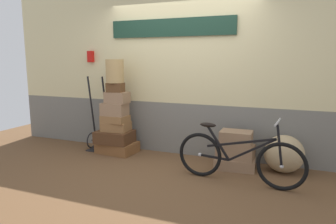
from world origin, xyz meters
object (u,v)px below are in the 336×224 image
suitcase_8 (235,151)px  burlap_sack (284,154)px  suitcase_5 (117,97)px  suitcase_1 (115,137)px  suitcase_4 (115,109)px  suitcase_6 (115,87)px  luggage_trolley (99,132)px  suitcase_2 (116,126)px  suitcase_9 (236,138)px  suitcase_0 (117,147)px  suitcase_7 (235,163)px  wicker_basket (115,71)px  bicycle (238,158)px  suitcase_3 (115,119)px

suitcase_8 → burlap_sack: size_ratio=0.95×
suitcase_5 → suitcase_8: suitcase_5 is taller
suitcase_1 → suitcase_4: size_ratio=1.46×
suitcase_6 → luggage_trolley: 0.93m
suitcase_2 → suitcase_8: bearing=-4.5°
burlap_sack → suitcase_9: bearing=-171.1°
suitcase_2 → luggage_trolley: size_ratio=0.34×
suitcase_0 → suitcase_6: bearing=-59.0°
burlap_sack → suitcase_6: bearing=-177.9°
suitcase_2 → suitcase_7: bearing=-4.8°
suitcase_4 → luggage_trolley: 0.60m
suitcase_4 → suitcase_9: suitcase_4 is taller
suitcase_8 → luggage_trolley: size_ratio=0.40×
suitcase_1 → wicker_basket: wicker_basket is taller
suitcase_6 → suitcase_9: 2.12m
wicker_basket → bicycle: bearing=-14.2°
suitcase_6 → suitcase_1: bearing=166.3°
suitcase_9 → suitcase_5: bearing=178.3°
suitcase_7 → burlap_sack: size_ratio=1.05×
suitcase_6 → suitcase_8: 2.19m
suitcase_8 → luggage_trolley: luggage_trolley is taller
wicker_basket → suitcase_7: bearing=-0.3°
suitcase_7 → luggage_trolley: size_ratio=0.44×
suitcase_0 → suitcase_3: bearing=-92.5°
suitcase_7 → bicycle: 0.60m
suitcase_4 → suitcase_9: size_ratio=0.91×
suitcase_3 → suitcase_4: size_ratio=1.04×
suitcase_0 → bicycle: bearing=-10.3°
suitcase_2 → bicycle: 2.23m
suitcase_4 → suitcase_8: (2.05, -0.00, -0.51)m
suitcase_4 → wicker_basket: bearing=-5.0°
suitcase_9 → suitcase_7: bearing=137.5°
suitcase_4 → suitcase_3: bearing=-46.0°
luggage_trolley → suitcase_1: bearing=-12.6°
suitcase_2 → luggage_trolley: bearing=166.8°
suitcase_0 → wicker_basket: 1.31m
suitcase_7 → suitcase_9: 0.38m
suitcase_0 → burlap_sack: (2.70, 0.06, 0.18)m
suitcase_1 → wicker_basket: (0.03, 0.01, 1.12)m
wicker_basket → bicycle: wicker_basket is taller
wicker_basket → burlap_sack: (2.69, 0.09, -1.13)m
suitcase_9 → suitcase_2: bearing=178.5°
wicker_basket → suitcase_1: bearing=-168.9°
suitcase_2 → bicycle: bearing=-18.5°
suitcase_2 → suitcase_5: 0.50m
suitcase_0 → suitcase_6: (0.02, -0.04, 1.04)m
suitcase_9 → wicker_basket: 2.24m
suitcase_0 → suitcase_1: suitcase_1 is taller
suitcase_1 → burlap_sack: 2.72m
wicker_basket → bicycle: 2.46m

